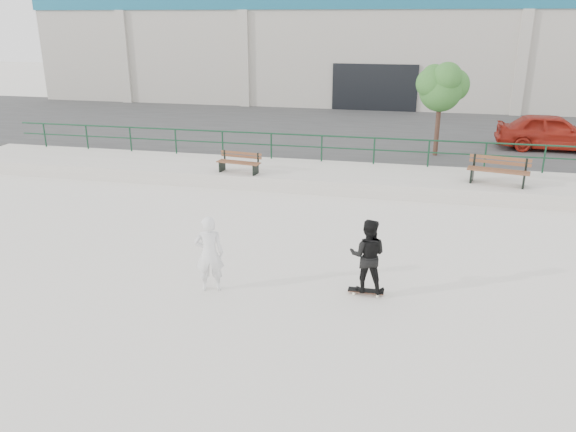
% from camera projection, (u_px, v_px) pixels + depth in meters
% --- Properties ---
extents(ground, '(120.00, 120.00, 0.00)m').
position_uv_depth(ground, '(285.00, 309.00, 11.73)').
color(ground, silver).
rests_on(ground, ground).
extents(ledge, '(30.00, 3.00, 0.50)m').
position_uv_depth(ledge, '(343.00, 178.00, 20.39)').
color(ledge, beige).
rests_on(ledge, ground).
extents(parking_strip, '(60.00, 14.00, 0.50)m').
position_uv_depth(parking_strip, '(364.00, 133.00, 28.21)').
color(parking_strip, '#353535').
rests_on(parking_strip, ground).
extents(railing, '(28.00, 0.06, 1.03)m').
position_uv_depth(railing, '(348.00, 144.00, 21.25)').
color(railing, '#153C25').
rests_on(railing, ledge).
extents(commercial_building, '(44.20, 16.33, 8.00)m').
position_uv_depth(commercial_building, '(385.00, 35.00, 39.64)').
color(commercial_building, '#ADA89B').
rests_on(commercial_building, ground).
extents(bench_left, '(1.64, 0.68, 0.73)m').
position_uv_depth(bench_left, '(239.00, 163.00, 20.03)').
color(bench_left, brown).
rests_on(bench_left, ledge).
extents(bench_right, '(2.04, 0.96, 0.90)m').
position_uv_depth(bench_right, '(498.00, 171.00, 18.62)').
color(bench_right, brown).
rests_on(bench_right, ledge).
extents(tree, '(2.07, 1.84, 3.68)m').
position_uv_depth(tree, '(442.00, 85.00, 21.77)').
color(tree, '#4D3126').
rests_on(tree, parking_strip).
extents(red_car, '(4.47, 1.89, 1.51)m').
position_uv_depth(red_car, '(552.00, 132.00, 23.39)').
color(red_car, '#9E1E13').
rests_on(red_car, parking_strip).
extents(skateboard, '(0.78, 0.22, 0.09)m').
position_uv_depth(skateboard, '(366.00, 291.00, 12.34)').
color(skateboard, black).
rests_on(skateboard, ground).
extents(standing_skater, '(0.82, 0.65, 1.65)m').
position_uv_depth(standing_skater, '(368.00, 256.00, 12.05)').
color(standing_skater, black).
rests_on(standing_skater, skateboard).
extents(seated_skater, '(0.73, 0.58, 1.74)m').
position_uv_depth(seated_skater, '(209.00, 254.00, 12.28)').
color(seated_skater, white).
rests_on(seated_skater, ground).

